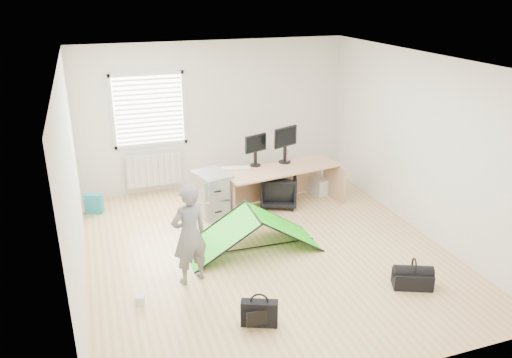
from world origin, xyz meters
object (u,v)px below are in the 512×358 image
object	(u,v)px
storage_crate	(324,184)
laptop_bag	(259,313)
monitor_left	(255,154)
office_chair	(279,190)
filing_cabinet	(213,194)
person	(189,234)
desk	(282,187)
kite	(253,231)
thermos	(287,156)
monitor_right	(285,150)
duffel_bag	(412,279)

from	to	relation	value
storage_crate	laptop_bag	distance (m)	4.11
monitor_left	office_chair	world-z (taller)	monitor_left
filing_cabinet	person	xyz separation A→B (m)	(-0.77, -1.87, 0.30)
desk	kite	size ratio (longest dim) A/B	1.06
filing_cabinet	thermos	distance (m)	1.50
monitor_left	desk	bearing A→B (deg)	-54.07
monitor_left	monitor_right	xyz separation A→B (m)	(0.54, -0.01, 0.03)
kite	duffel_bag	world-z (taller)	kite
filing_cabinet	duffel_bag	size ratio (longest dim) A/B	1.52
desk	filing_cabinet	size ratio (longest dim) A/B	2.74
monitor_left	duffel_bag	world-z (taller)	monitor_left
office_chair	storage_crate	size ratio (longest dim) A/B	1.16
filing_cabinet	office_chair	world-z (taller)	filing_cabinet
duffel_bag	storage_crate	bearing A→B (deg)	107.14
desk	kite	distance (m)	1.62
filing_cabinet	monitor_left	size ratio (longest dim) A/B	1.73
thermos	person	world-z (taller)	person
monitor_left	person	distance (m)	2.65
desk	thermos	bearing A→B (deg)	46.84
desk	laptop_bag	distance (m)	3.32
office_chair	storage_crate	distance (m)	1.08
duffel_bag	person	bearing A→B (deg)	-178.83
desk	person	distance (m)	2.72
kite	duffel_bag	size ratio (longest dim) A/B	3.91
office_chair	desk	bearing A→B (deg)	164.10
filing_cabinet	thermos	xyz separation A→B (m)	(1.42, 0.25, 0.43)
kite	storage_crate	bearing A→B (deg)	41.60
monitor_right	desk	bearing A→B (deg)	-141.00
desk	monitor_left	xyz separation A→B (m)	(-0.39, 0.28, 0.55)
filing_cabinet	person	world-z (taller)	person
monitor_right	person	bearing A→B (deg)	-157.67
person	monitor_right	bearing A→B (deg)	-153.80
thermos	duffel_bag	size ratio (longest dim) A/B	0.46
monitor_left	office_chair	xyz separation A→B (m)	(0.35, -0.24, -0.61)
desk	laptop_bag	xyz separation A→B (m)	(-1.46, -2.98, -0.19)
filing_cabinet	kite	world-z (taller)	filing_cabinet
desk	thermos	xyz separation A→B (m)	(0.20, 0.29, 0.46)
storage_crate	duffel_bag	distance (m)	3.24
monitor_right	kite	world-z (taller)	monitor_right
person	laptop_bag	distance (m)	1.37
person	filing_cabinet	bearing A→B (deg)	-130.57
monitor_right	office_chair	bearing A→B (deg)	-152.55
monitor_left	storage_crate	bearing A→B (deg)	-16.82
office_chair	person	world-z (taller)	person
filing_cabinet	laptop_bag	world-z (taller)	filing_cabinet
duffel_bag	filing_cabinet	bearing A→B (deg)	145.63
storage_crate	duffel_bag	bearing A→B (deg)	-96.02
filing_cabinet	thermos	bearing A→B (deg)	-5.73
kite	storage_crate	size ratio (longest dim) A/B	3.53
duffel_bag	office_chair	bearing A→B (deg)	126.43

